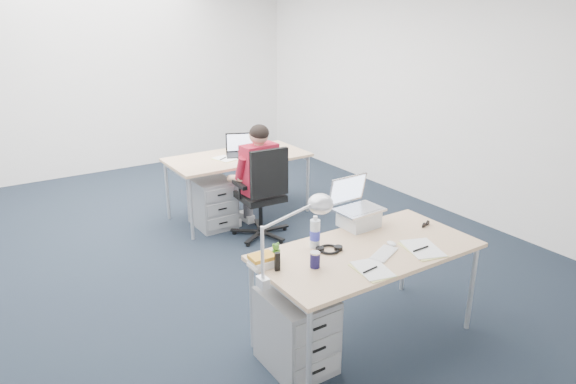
{
  "coord_description": "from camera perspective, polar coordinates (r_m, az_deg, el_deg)",
  "views": [
    {
      "loc": [
        -1.84,
        -4.31,
        2.33
      ],
      "look_at": [
        0.42,
        -0.83,
        0.85
      ],
      "focal_mm": 32.0,
      "sensor_mm": 36.0,
      "label": 1
    }
  ],
  "objects": [
    {
      "name": "book_stack",
      "position": [
        3.41,
        -2.82,
        -7.63
      ],
      "size": [
        0.21,
        0.19,
        0.08
      ],
      "primitive_type": "cube",
      "rotation": [
        0.0,
        0.0,
        0.4
      ],
      "color": "silver",
      "rests_on": "desk_near"
    },
    {
      "name": "desk_near",
      "position": [
        3.71,
        8.83,
        -6.95
      ],
      "size": [
        1.6,
        0.8,
        0.73
      ],
      "color": "tan",
      "rests_on": "ground"
    },
    {
      "name": "office_chair",
      "position": [
        5.5,
        -2.91,
        -2.2
      ],
      "size": [
        0.68,
        0.68,
        1.02
      ],
      "rotation": [
        0.0,
        0.0,
        -0.06
      ],
      "color": "black",
      "rests_on": "ground"
    },
    {
      "name": "wireless_keyboard",
      "position": [
        3.63,
        10.6,
        -6.74
      ],
      "size": [
        0.28,
        0.21,
        0.01
      ],
      "primitive_type": "cube",
      "rotation": [
        0.0,
        0.0,
        0.42
      ],
      "color": "white",
      "rests_on": "desk_near"
    },
    {
      "name": "cordless_phone",
      "position": [
        3.34,
        -1.19,
        -7.76
      ],
      "size": [
        0.04,
        0.03,
        0.13
      ],
      "primitive_type": "cube",
      "rotation": [
        0.0,
        0.0,
        -0.2
      ],
      "color": "black",
      "rests_on": "desk_near"
    },
    {
      "name": "desk_far",
      "position": [
        5.98,
        -5.6,
        3.57
      ],
      "size": [
        1.6,
        0.8,
        0.73
      ],
      "color": "tan",
      "rests_on": "ground"
    },
    {
      "name": "water_bottle",
      "position": [
        3.64,
        3.02,
        -4.42
      ],
      "size": [
        0.08,
        0.08,
        0.24
      ],
      "primitive_type": "cylinder",
      "rotation": [
        0.0,
        0.0,
        0.07
      ],
      "color": "silver",
      "rests_on": "desk_near"
    },
    {
      "name": "dark_laptop",
      "position": [
        5.94,
        -5.13,
        5.25
      ],
      "size": [
        0.48,
        0.47,
        0.26
      ],
      "primitive_type": null,
      "rotation": [
        0.0,
        0.0,
        -0.42
      ],
      "color": "black",
      "rests_on": "desk_far"
    },
    {
      "name": "room",
      "position": [
        4.73,
        -10.01,
        11.86
      ],
      "size": [
        6.02,
        7.02,
        2.8
      ],
      "color": "white",
      "rests_on": "ground"
    },
    {
      "name": "drawer_pedestal_near",
      "position": [
        3.61,
        0.92,
        -15.12
      ],
      "size": [
        0.4,
        0.5,
        0.55
      ],
      "primitive_type": "cube",
      "color": "#97999C",
      "rests_on": "ground"
    },
    {
      "name": "papers_left",
      "position": [
        3.41,
        9.35,
        -8.57
      ],
      "size": [
        0.24,
        0.31,
        0.01
      ],
      "primitive_type": "cube",
      "rotation": [
        0.0,
        0.0,
        -0.18
      ],
      "color": "#D6D57C",
      "rests_on": "desk_near"
    },
    {
      "name": "silver_laptop",
      "position": [
        3.99,
        7.97,
        -1.3
      ],
      "size": [
        0.36,
        0.29,
        0.38
      ],
      "primitive_type": null,
      "rotation": [
        0.0,
        0.0,
        0.03
      ],
      "color": "silver",
      "rests_on": "desk_near"
    },
    {
      "name": "headphones",
      "position": [
        3.63,
        4.59,
        -6.29
      ],
      "size": [
        0.24,
        0.22,
        0.03
      ],
      "primitive_type": null,
      "rotation": [
        0.0,
        0.0,
        -0.42
      ],
      "color": "black",
      "rests_on": "desk_near"
    },
    {
      "name": "papers_right",
      "position": [
        3.76,
        14.73,
        -6.19
      ],
      "size": [
        0.3,
        0.36,
        0.01
      ],
      "primitive_type": "cube",
      "rotation": [
        0.0,
        0.0,
        -0.3
      ],
      "color": "#D6D57C",
      "rests_on": "desk_near"
    },
    {
      "name": "seated_person",
      "position": [
        5.53,
        -3.92,
        1.46
      ],
      "size": [
        0.39,
        0.68,
        1.22
      ],
      "rotation": [
        0.0,
        0.0,
        0.06
      ],
      "color": "maroon",
      "rests_on": "ground"
    },
    {
      "name": "far_cup",
      "position": [
        6.13,
        -2.48,
        4.95
      ],
      "size": [
        0.08,
        0.08,
        0.09
      ],
      "primitive_type": "cylinder",
      "rotation": [
        0.0,
        0.0,
        0.25
      ],
      "color": "white",
      "rests_on": "desk_far"
    },
    {
      "name": "can_koozie",
      "position": [
        3.39,
        3.02,
        -7.51
      ],
      "size": [
        0.07,
        0.07,
        0.11
      ],
      "primitive_type": "cylinder",
      "rotation": [
        0.0,
        0.0,
        0.08
      ],
      "color": "#191544",
      "rests_on": "desk_near"
    },
    {
      "name": "floor",
      "position": [
        5.24,
        -8.9,
        -7.04
      ],
      "size": [
        7.0,
        7.0,
        0.0
      ],
      "primitive_type": "plane",
      "color": "black",
      "rests_on": "ground"
    },
    {
      "name": "drawer_pedestal_far",
      "position": [
        5.85,
        -8.41,
        -1.16
      ],
      "size": [
        0.4,
        0.5,
        0.55
      ],
      "primitive_type": "cube",
      "color": "#97999C",
      "rests_on": "ground"
    },
    {
      "name": "sunglasses",
      "position": [
        4.16,
        15.06,
        -3.51
      ],
      "size": [
        0.12,
        0.08,
        0.03
      ],
      "primitive_type": null,
      "rotation": [
        0.0,
        0.0,
        0.25
      ],
      "color": "black",
      "rests_on": "desk_near"
    },
    {
      "name": "desk_lamp",
      "position": [
        3.14,
        -0.29,
        -5.4
      ],
      "size": [
        0.49,
        0.23,
        0.54
      ],
      "primitive_type": null,
      "rotation": [
        0.0,
        0.0,
        -0.11
      ],
      "color": "silver",
      "rests_on": "desk_near"
    },
    {
      "name": "far_papers",
      "position": [
        5.85,
        -7.07,
        3.65
      ],
      "size": [
        0.24,
        0.3,
        0.01
      ],
      "primitive_type": "cube",
      "rotation": [
        0.0,
        0.0,
        0.26
      ],
      "color": "white",
      "rests_on": "desk_far"
    },
    {
      "name": "computer_mouse",
      "position": [
        3.77,
        11.43,
        -5.65
      ],
      "size": [
        0.06,
        0.09,
        0.03
      ],
      "primitive_type": "ellipsoid",
      "rotation": [
        0.0,
        0.0,
        -0.06
      ],
      "color": "white",
      "rests_on": "desk_near"
    },
    {
      "name": "bear_figurine",
      "position": [
        3.47,
        -1.36,
        -6.63
      ],
      "size": [
        0.08,
        0.07,
        0.13
      ],
      "primitive_type": null,
      "rotation": [
        0.0,
        0.0,
        -0.36
      ],
      "color": "#2B6D1D",
      "rests_on": "desk_near"
    }
  ]
}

